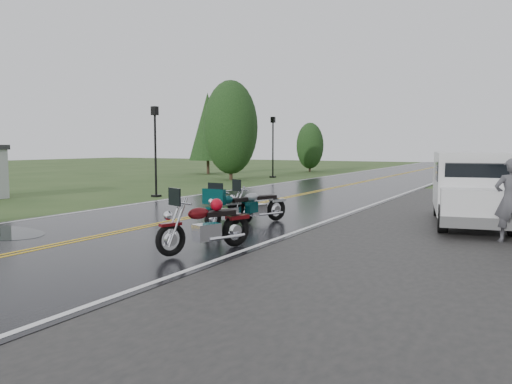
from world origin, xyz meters
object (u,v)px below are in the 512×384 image
van_white (444,193)px  lamp_post_near_left (155,151)px  motorcycle_teal (213,209)px  motorcycle_red (170,226)px  person_at_van (510,201)px  motorcycle_silver (234,205)px  lamp_post_far_left (273,147)px

van_white → lamp_post_near_left: size_ratio=1.34×
motorcycle_teal → lamp_post_near_left: 9.44m
motorcycle_red → person_at_van: person_at_van is taller
motorcycle_red → person_at_van: bearing=61.3°
motorcycle_red → van_white: van_white is taller
motorcycle_red → motorcycle_silver: motorcycle_red is taller
motorcycle_red → van_white: 6.81m
van_white → lamp_post_near_left: lamp_post_near_left is taller
lamp_post_near_left → van_white: bearing=-15.9°
motorcycle_teal → lamp_post_near_left: (-7.07, 6.12, 1.32)m
van_white → lamp_post_far_left: 22.09m
van_white → person_at_van: (1.47, -0.55, -0.08)m
person_at_van → van_white: bearing=-41.7°
person_at_van → motorcycle_silver: bearing=-11.1°
motorcycle_teal → lamp_post_near_left: size_ratio=0.53×
motorcycle_red → motorcycle_teal: bearing=128.2°
motorcycle_red → lamp_post_near_left: 12.06m
motorcycle_red → motorcycle_silver: (-0.94, 3.78, -0.04)m
motorcycle_teal → van_white: van_white is taller
lamp_post_near_left → lamp_post_far_left: (-1.64, 13.86, 0.16)m
motorcycle_red → van_white: (4.04, 5.47, 0.37)m
motorcycle_red → person_at_van: 7.39m
motorcycle_teal → lamp_post_near_left: lamp_post_near_left is taller
person_at_van → lamp_post_far_left: bearing=-70.8°
van_white → person_at_van: 1.57m
lamp_post_near_left → lamp_post_far_left: bearing=96.7°
lamp_post_near_left → motorcycle_red: bearing=-48.0°
lamp_post_far_left → motorcycle_silver: bearing=-65.4°
van_white → lamp_post_far_left: bearing=116.9°
motorcycle_silver → person_at_van: (6.45, 1.14, 0.34)m
motorcycle_teal → motorcycle_silver: motorcycle_silver is taller
motorcycle_red → motorcycle_teal: size_ratio=1.07×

